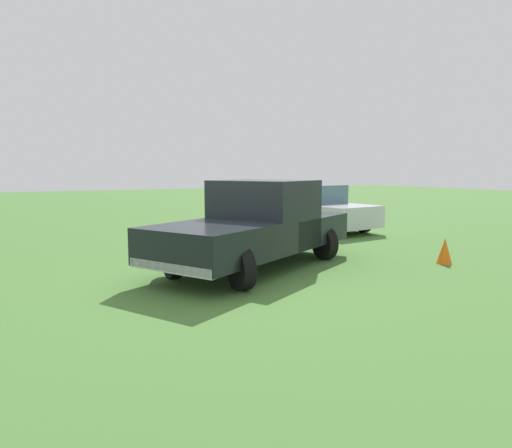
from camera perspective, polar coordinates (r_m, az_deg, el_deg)
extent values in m
plane|color=#477533|center=(8.64, -3.13, -6.62)|extent=(80.00, 80.00, 0.00)
cylinder|color=black|center=(7.69, -1.86, -5.53)|extent=(0.72, 0.22, 0.72)
cylinder|color=black|center=(8.66, -10.25, -4.25)|extent=(0.72, 0.22, 0.72)
cylinder|color=black|center=(10.44, 8.47, -2.36)|extent=(0.72, 0.22, 0.72)
cylinder|color=black|center=(11.17, 1.27, -1.70)|extent=(0.72, 0.22, 0.72)
cube|color=black|center=(8.17, -5.88, -2.43)|extent=(2.58, 2.65, 0.64)
cube|color=black|center=(9.58, 1.00, 1.23)|extent=(2.39, 2.29, 1.40)
cube|color=slate|center=(9.55, 1.01, 3.86)|extent=(2.14, 2.01, 0.48)
cube|color=black|center=(10.48, 3.97, -0.51)|extent=(2.77, 3.00, 0.60)
cube|color=silver|center=(7.52, -10.47, -5.31)|extent=(1.62, 0.94, 0.16)
cylinder|color=black|center=(15.18, 13.12, 0.31)|extent=(0.70, 0.20, 0.70)
cylinder|color=black|center=(14.04, 8.79, -0.10)|extent=(0.70, 0.20, 0.70)
cylinder|color=black|center=(17.24, 5.93, 1.18)|extent=(0.70, 0.20, 0.70)
cylinder|color=black|center=(16.24, 1.69, 0.88)|extent=(0.70, 0.20, 0.70)
cube|color=silver|center=(15.62, 7.22, 1.35)|extent=(4.58, 2.36, 0.68)
cube|color=slate|center=(15.73, 6.72, 3.74)|extent=(2.11, 1.85, 0.60)
cone|color=orange|center=(10.64, 22.26, -3.09)|extent=(0.32, 0.32, 0.55)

